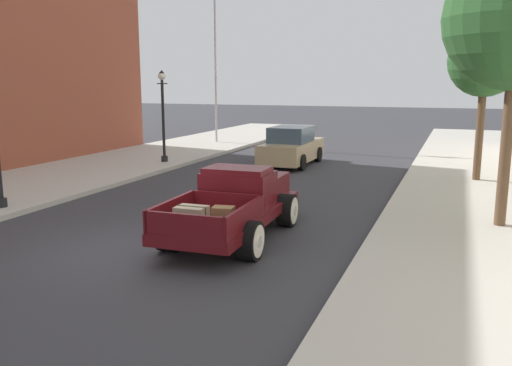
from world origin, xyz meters
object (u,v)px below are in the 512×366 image
Objects in this scene: hotrod_truck_maroon at (237,203)px; car_background_tan at (292,147)px; street_tree_second at (485,62)px; flagpole at (219,40)px; street_lamp_far at (163,109)px.

car_background_tan is (-1.97, 10.66, 0.01)m from hotrod_truck_maroon.
street_tree_second is at bearing -14.18° from car_background_tan.
hotrod_truck_maroon is 0.94× the size of street_tree_second.
flagpole is at bearing 115.94° from hotrod_truck_maroon.
street_lamp_far is (-7.06, 8.70, 1.63)m from hotrod_truck_maroon.
car_background_tan is 0.47× the size of flagpole.
flagpole reaches higher than hotrod_truck_maroon.
flagpole is (-6.08, 5.87, 5.00)m from car_background_tan.
street_lamp_far is at bearing -82.83° from flagpole.
flagpole is (-0.98, 7.83, 3.39)m from street_lamp_far.
street_lamp_far is 8.59m from flagpole.
flagpole is 1.73× the size of street_tree_second.
street_tree_second is at bearing 58.77° from hotrod_truck_maroon.
hotrod_truck_maroon is at bearing -64.06° from flagpole.
car_background_tan is 9.82m from flagpole.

